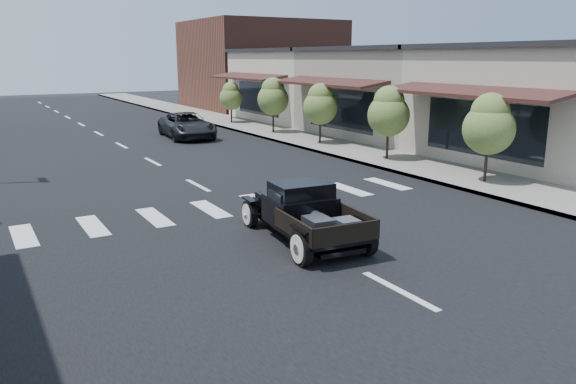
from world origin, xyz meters
TOP-DOWN VIEW (x-y plane):
  - ground at (0.00, 0.00)m, footprint 120.00×120.00m
  - road at (0.00, 15.00)m, footprint 14.00×80.00m
  - road_markings at (0.00, 10.00)m, footprint 12.00×60.00m
  - sidewalk_right at (8.50, 15.00)m, footprint 3.00×80.00m
  - storefront_near at (15.00, 4.00)m, footprint 10.00×9.00m
  - storefront_mid at (15.00, 13.00)m, footprint 10.00×9.00m
  - storefront_far at (15.00, 22.00)m, footprint 10.00×9.00m
  - far_building_right at (15.50, 32.00)m, footprint 11.00×10.00m
  - small_tree_a at (8.30, 2.25)m, footprint 1.68×1.68m
  - small_tree_b at (8.30, 7.26)m, footprint 1.69×1.69m
  - small_tree_c at (8.30, 12.21)m, footprint 1.64×1.64m
  - small_tree_d at (8.30, 16.89)m, footprint 1.71×1.71m
  - small_tree_e at (8.30, 22.38)m, footprint 1.45×1.45m
  - hotrod_pickup at (0.03, 0.34)m, footprint 2.25×4.21m
  - second_car at (3.70, 17.95)m, footprint 2.59×4.92m

SIDE VIEW (x-z plane):
  - ground at x=0.00m, z-range 0.00..0.00m
  - road_markings at x=0.00m, z-range -0.03..0.03m
  - road at x=0.00m, z-range 0.00..0.02m
  - sidewalk_right at x=8.50m, z-range 0.00..0.15m
  - second_car at x=3.70m, z-range 0.00..1.32m
  - hotrod_pickup at x=0.03m, z-range 0.00..1.40m
  - small_tree_e at x=8.30m, z-range 0.15..2.57m
  - small_tree_c at x=8.30m, z-range 0.15..2.88m
  - small_tree_a at x=8.30m, z-range 0.15..2.96m
  - small_tree_b at x=8.30m, z-range 0.15..2.97m
  - small_tree_d at x=8.30m, z-range 0.15..3.00m
  - storefront_near at x=15.00m, z-range 0.00..4.50m
  - storefront_mid at x=15.00m, z-range 0.00..4.50m
  - storefront_far at x=15.00m, z-range 0.00..4.50m
  - far_building_right at x=15.50m, z-range 0.00..7.00m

